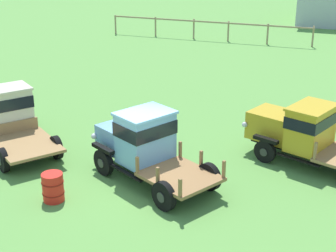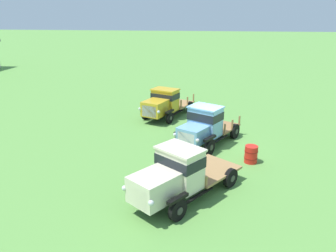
{
  "view_description": "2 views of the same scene",
  "coord_description": "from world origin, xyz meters",
  "px_view_note": "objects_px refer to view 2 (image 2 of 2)",
  "views": [
    {
      "loc": [
        5.68,
        -13.24,
        7.53
      ],
      "look_at": [
        -0.0,
        2.42,
        1.0
      ],
      "focal_mm": 55.0,
      "sensor_mm": 36.0,
      "label": 1
    },
    {
      "loc": [
        -16.97,
        0.08,
        6.94
      ],
      "look_at": [
        -0.0,
        2.42,
        1.0
      ],
      "focal_mm": 35.0,
      "sensor_mm": 36.0,
      "label": 2
    }
  ],
  "objects_px": {
    "vintage_truck_foreground_near": "(176,175)",
    "vintage_truck_midrow_center": "(164,103)",
    "vintage_truck_second_in_line": "(204,126)",
    "oil_drum_beside_row": "(251,154)"
  },
  "relations": [
    {
      "from": "vintage_truck_foreground_near",
      "to": "vintage_truck_second_in_line",
      "type": "height_order",
      "value": "vintage_truck_second_in_line"
    },
    {
      "from": "vintage_truck_second_in_line",
      "to": "vintage_truck_midrow_center",
      "type": "bearing_deg",
      "value": 32.35
    },
    {
      "from": "vintage_truck_foreground_near",
      "to": "oil_drum_beside_row",
      "type": "xyz_separation_m",
      "value": [
        3.91,
        -3.23,
        -0.68
      ]
    },
    {
      "from": "vintage_truck_second_in_line",
      "to": "oil_drum_beside_row",
      "type": "height_order",
      "value": "vintage_truck_second_in_line"
    },
    {
      "from": "vintage_truck_foreground_near",
      "to": "vintage_truck_midrow_center",
      "type": "bearing_deg",
      "value": 11.18
    },
    {
      "from": "vintage_truck_second_in_line",
      "to": "vintage_truck_midrow_center",
      "type": "relative_size",
      "value": 0.91
    },
    {
      "from": "vintage_truck_second_in_line",
      "to": "vintage_truck_foreground_near",
      "type": "bearing_deg",
      "value": 171.5
    },
    {
      "from": "vintage_truck_foreground_near",
      "to": "oil_drum_beside_row",
      "type": "distance_m",
      "value": 5.12
    },
    {
      "from": "oil_drum_beside_row",
      "to": "vintage_truck_second_in_line",
      "type": "bearing_deg",
      "value": 51.69
    },
    {
      "from": "vintage_truck_midrow_center",
      "to": "vintage_truck_second_in_line",
      "type": "bearing_deg",
      "value": -147.65
    }
  ]
}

